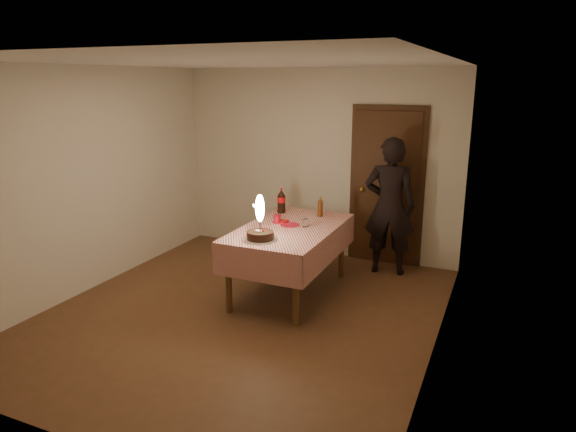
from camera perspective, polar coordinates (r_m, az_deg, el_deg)
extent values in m
cube|color=brown|center=(5.64, -5.10, -10.70)|extent=(4.00, 4.50, 0.01)
cube|color=beige|center=(7.23, 3.26, 5.85)|extent=(4.00, 0.04, 2.60)
cube|color=beige|center=(3.50, -23.59, -5.27)|extent=(4.00, 0.04, 2.60)
cube|color=beige|center=(6.42, -21.30, 3.70)|extent=(0.04, 4.50, 2.60)
cube|color=beige|center=(4.61, 16.87, 0.02)|extent=(0.04, 4.50, 2.60)
cube|color=silver|center=(5.10, -5.80, 16.70)|extent=(4.00, 4.50, 0.04)
cube|color=#472814|center=(6.97, 10.87, 2.97)|extent=(0.85, 0.05, 2.05)
sphere|color=#B28C33|center=(7.01, 8.22, 2.94)|extent=(0.06, 0.06, 0.06)
cube|color=brown|center=(5.86, 0.20, -1.52)|extent=(0.90, 1.60, 0.04)
cylinder|color=brown|center=(5.54, -6.63, -7.00)|extent=(0.07, 0.07, 0.76)
cylinder|color=brown|center=(5.21, 0.89, -8.33)|extent=(0.07, 0.07, 0.76)
cylinder|color=brown|center=(6.78, -0.34, -2.76)|extent=(0.07, 0.07, 0.76)
cylinder|color=brown|center=(6.51, 5.95, -3.58)|extent=(0.07, 0.07, 0.76)
cube|color=silver|center=(5.85, 0.20, -1.28)|extent=(1.02, 1.72, 0.01)
cube|color=silver|center=(5.18, -3.59, -5.56)|extent=(1.02, 0.01, 0.34)
cube|color=silver|center=(6.66, 3.12, -0.86)|extent=(1.02, 0.01, 0.34)
cube|color=silver|center=(6.11, -4.15, -2.33)|extent=(0.01, 1.72, 0.34)
cube|color=silver|center=(5.73, 4.83, -3.53)|extent=(0.01, 1.72, 0.34)
cylinder|color=white|center=(5.40, -3.09, -2.60)|extent=(0.35, 0.35, 0.01)
cylinder|color=black|center=(5.39, -3.10, -2.14)|extent=(0.28, 0.28, 0.09)
cylinder|color=white|center=(5.40, -3.23, -1.62)|extent=(0.07, 0.07, 0.00)
sphere|color=red|center=(5.35, -2.82, -1.65)|extent=(0.02, 0.02, 0.02)
cube|color=#19721E|center=(5.34, -2.72, -1.81)|extent=(0.02, 0.01, 0.00)
cube|color=#19721E|center=(5.34, -2.99, -1.79)|extent=(0.01, 0.02, 0.00)
cylinder|color=#262628|center=(5.36, -3.12, -1.09)|extent=(0.01, 0.01, 0.12)
ellipsoid|color=#FFF2BF|center=(5.31, -3.14, 0.88)|extent=(0.09, 0.09, 0.29)
sphere|color=white|center=(5.34, -3.13, -0.26)|extent=(0.04, 0.04, 0.04)
cylinder|color=#B20C25|center=(5.92, 0.25, -0.99)|extent=(0.22, 0.22, 0.01)
cylinder|color=#AA0B1D|center=(5.99, -1.20, -0.35)|extent=(0.08, 0.08, 0.10)
cylinder|color=silver|center=(5.85, 1.96, -0.77)|extent=(0.07, 0.07, 0.09)
cube|color=red|center=(6.04, -0.79, -0.62)|extent=(0.15, 0.15, 0.02)
cylinder|color=black|center=(6.45, -0.74, 1.31)|extent=(0.10, 0.10, 0.22)
cylinder|color=red|center=(6.44, -0.74, 1.83)|extent=(0.10, 0.10, 0.07)
cone|color=black|center=(6.42, -0.74, 2.62)|extent=(0.10, 0.10, 0.08)
cylinder|color=red|center=(6.41, -0.74, 3.01)|extent=(0.03, 0.03, 0.02)
cylinder|color=#5F2A10|center=(6.29, 3.60, 0.75)|extent=(0.06, 0.06, 0.18)
cone|color=#5F2A10|center=(6.27, 3.61, 1.82)|extent=(0.06, 0.06, 0.06)
cylinder|color=olive|center=(6.26, 3.62, 2.13)|extent=(0.02, 0.02, 0.02)
imported|color=black|center=(6.62, 11.23, 1.05)|extent=(0.69, 0.50, 1.76)
cube|color=black|center=(6.63, 11.61, 6.56)|extent=(0.14, 0.11, 0.10)
cylinder|color=black|center=(6.71, 11.66, 6.65)|extent=(0.09, 0.09, 0.08)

